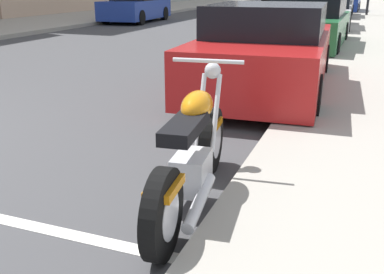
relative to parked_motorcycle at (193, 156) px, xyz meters
The scene contains 9 objects.
sidewalk_far_curb 16.50m from the parked_motorcycle, 47.07° to the left, with size 120.00×5.00×0.14m, color gray.
parking_stall_stripe 0.98m from the parked_motorcycle, 149.50° to the left, with size 0.12×2.20×0.01m, color silver.
parked_motorcycle is the anchor object (origin of this frame).
parked_car_far_down_curb 4.16m from the parked_motorcycle, ahead, with size 4.57×2.07×1.41m.
parked_car_behind_motorcycle 9.58m from the parked_motorcycle, ahead, with size 4.54×1.94×1.35m.
parked_car_across_street 14.92m from the parked_motorcycle, ahead, with size 4.73×2.04×1.32m.
parked_car_at_intersection 20.97m from the parked_motorcycle, ahead, with size 4.58×1.90×1.47m.
parked_car_second_in_row 25.90m from the parked_motorcycle, ahead, with size 4.13×1.96×1.41m.
car_opposite_curb 18.07m from the parked_motorcycle, 28.98° to the left, with size 4.43×2.10×1.40m.
Camera 1 is at (-2.31, -5.88, 1.72)m, focal length 41.78 mm.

